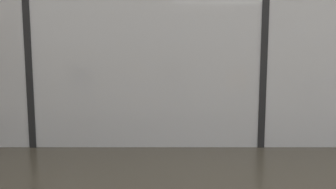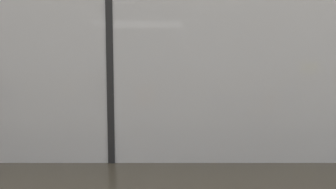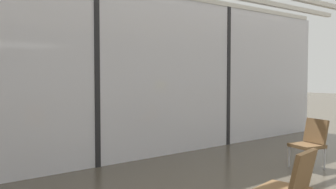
# 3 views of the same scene
# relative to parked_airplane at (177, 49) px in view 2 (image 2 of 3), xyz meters

# --- Properties ---
(glass_curtain_wall) EXTENTS (14.00, 0.08, 3.26)m
(glass_curtain_wall) POSITION_rel_parked_airplane_xyz_m (-1.13, -4.99, -0.18)
(glass_curtain_wall) COLOR silver
(glass_curtain_wall) RESTS_ON ground
(window_mullion_1) EXTENTS (0.10, 0.12, 3.26)m
(window_mullion_1) POSITION_rel_parked_airplane_xyz_m (-1.13, -4.99, -0.18)
(window_mullion_1) COLOR black
(window_mullion_1) RESTS_ON ground
(parked_airplane) EXTENTS (13.94, 3.62, 3.62)m
(parked_airplane) POSITION_rel_parked_airplane_xyz_m (0.00, 0.00, 0.00)
(parked_airplane) COLOR #B2BCD6
(parked_airplane) RESTS_ON ground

